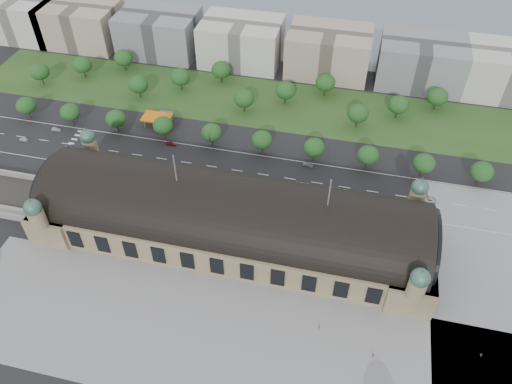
% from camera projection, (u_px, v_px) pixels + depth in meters
% --- Properties ---
extents(ground, '(900.00, 900.00, 0.00)m').
position_uv_depth(ground, '(232.00, 236.00, 195.51)').
color(ground, black).
rests_on(ground, ground).
extents(station, '(150.00, 48.40, 44.30)m').
position_uv_depth(station, '(231.00, 218.00, 188.36)').
color(station, tan).
rests_on(station, ground).
extents(plaza_south, '(190.00, 48.00, 0.12)m').
position_uv_depth(plaza_south, '(227.00, 341.00, 163.08)').
color(plaza_south, gray).
rests_on(plaza_south, ground).
extents(plaza_east, '(56.00, 100.00, 0.12)m').
position_uv_depth(plaza_east, '(509.00, 286.00, 178.69)').
color(plaza_east, gray).
rests_on(plaza_east, ground).
extents(road_slab, '(260.00, 26.00, 0.10)m').
position_uv_depth(road_slab, '(211.00, 167.00, 225.37)').
color(road_slab, black).
rests_on(road_slab, ground).
extents(grass_belt, '(300.00, 45.00, 0.10)m').
position_uv_depth(grass_belt, '(251.00, 101.00, 263.05)').
color(grass_belt, '#274E1F').
rests_on(grass_belt, ground).
extents(petrol_station, '(14.00, 13.00, 5.05)m').
position_uv_depth(petrol_station, '(162.00, 117.00, 247.96)').
color(petrol_station, orange).
rests_on(petrol_station, ground).
extents(office_0, '(45.00, 32.00, 24.00)m').
position_uv_depth(office_0, '(22.00, 17.00, 308.02)').
color(office_0, beige).
rests_on(office_0, ground).
extents(office_1, '(45.00, 32.00, 24.00)m').
position_uv_depth(office_1, '(82.00, 24.00, 301.48)').
color(office_1, tan).
rests_on(office_1, ground).
extents(office_2, '(45.00, 32.00, 24.00)m').
position_uv_depth(office_2, '(159.00, 33.00, 293.32)').
color(office_2, gray).
rests_on(office_2, ground).
extents(office_3, '(45.00, 32.00, 24.00)m').
position_uv_depth(office_3, '(242.00, 42.00, 285.15)').
color(office_3, beige).
rests_on(office_3, ground).
extents(office_4, '(45.00, 32.00, 24.00)m').
position_uv_depth(office_4, '(329.00, 52.00, 276.99)').
color(office_4, tan).
rests_on(office_4, ground).
extents(office_5, '(45.00, 32.00, 24.00)m').
position_uv_depth(office_5, '(421.00, 62.00, 268.82)').
color(office_5, gray).
rests_on(office_5, ground).
extents(office_6, '(45.00, 32.00, 24.00)m').
position_uv_depth(office_6, '(509.00, 72.00, 261.47)').
color(office_6, beige).
rests_on(office_6, ground).
extents(tree_row_0, '(9.60, 9.60, 11.52)m').
position_uv_depth(tree_row_0, '(26.00, 106.00, 247.04)').
color(tree_row_0, '#2D2116').
rests_on(tree_row_0, ground).
extents(tree_row_1, '(9.60, 9.60, 11.52)m').
position_uv_depth(tree_row_1, '(70.00, 112.00, 243.12)').
color(tree_row_1, '#2D2116').
rests_on(tree_row_1, ground).
extents(tree_row_2, '(9.60, 9.60, 11.52)m').
position_uv_depth(tree_row_2, '(116.00, 119.00, 239.20)').
color(tree_row_2, '#2D2116').
rests_on(tree_row_2, ground).
extents(tree_row_3, '(9.60, 9.60, 11.52)m').
position_uv_depth(tree_row_3, '(163.00, 125.00, 235.28)').
color(tree_row_3, '#2D2116').
rests_on(tree_row_3, ground).
extents(tree_row_4, '(9.60, 9.60, 11.52)m').
position_uv_depth(tree_row_4, '(212.00, 132.00, 231.36)').
color(tree_row_4, '#2D2116').
rests_on(tree_row_4, ground).
extents(tree_row_5, '(9.60, 9.60, 11.52)m').
position_uv_depth(tree_row_5, '(262.00, 140.00, 227.44)').
color(tree_row_5, '#2D2116').
rests_on(tree_row_5, ground).
extents(tree_row_6, '(9.60, 9.60, 11.52)m').
position_uv_depth(tree_row_6, '(314.00, 147.00, 223.52)').
color(tree_row_6, '#2D2116').
rests_on(tree_row_6, ground).
extents(tree_row_7, '(9.60, 9.60, 11.52)m').
position_uv_depth(tree_row_7, '(368.00, 155.00, 219.60)').
color(tree_row_7, '#2D2116').
rests_on(tree_row_7, ground).
extents(tree_row_8, '(9.60, 9.60, 11.52)m').
position_uv_depth(tree_row_8, '(424.00, 163.00, 215.68)').
color(tree_row_8, '#2D2116').
rests_on(tree_row_8, ground).
extents(tree_row_9, '(9.60, 9.60, 11.52)m').
position_uv_depth(tree_row_9, '(482.00, 172.00, 211.76)').
color(tree_row_9, '#2D2116').
rests_on(tree_row_9, ground).
extents(tree_belt_0, '(10.40, 10.40, 12.48)m').
position_uv_depth(tree_belt_0, '(40.00, 72.00, 269.24)').
color(tree_belt_0, '#2D2116').
rests_on(tree_belt_0, ground).
extents(tree_belt_1, '(10.40, 10.40, 12.48)m').
position_uv_depth(tree_belt_1, '(82.00, 65.00, 274.53)').
color(tree_belt_1, '#2D2116').
rests_on(tree_belt_1, ground).
extents(tree_belt_2, '(10.40, 10.40, 12.48)m').
position_uv_depth(tree_belt_2, '(123.00, 58.00, 279.83)').
color(tree_belt_2, '#2D2116').
rests_on(tree_belt_2, ground).
extents(tree_belt_3, '(10.40, 10.40, 12.48)m').
position_uv_depth(tree_belt_3, '(138.00, 84.00, 259.93)').
color(tree_belt_3, '#2D2116').
rests_on(tree_belt_3, ground).
extents(tree_belt_4, '(10.40, 10.40, 12.48)m').
position_uv_depth(tree_belt_4, '(180.00, 77.00, 265.22)').
color(tree_belt_4, '#2D2116').
rests_on(tree_belt_4, ground).
extents(tree_belt_5, '(10.40, 10.40, 12.48)m').
position_uv_depth(tree_belt_5, '(221.00, 70.00, 270.52)').
color(tree_belt_5, '#2D2116').
rests_on(tree_belt_5, ground).
extents(tree_belt_6, '(10.40, 10.40, 12.48)m').
position_uv_depth(tree_belt_6, '(244.00, 98.00, 250.62)').
color(tree_belt_6, '#2D2116').
rests_on(tree_belt_6, ground).
extents(tree_belt_7, '(10.40, 10.40, 12.48)m').
position_uv_depth(tree_belt_7, '(286.00, 90.00, 255.91)').
color(tree_belt_7, '#2D2116').
rests_on(tree_belt_7, ground).
extents(tree_belt_8, '(10.40, 10.40, 12.48)m').
position_uv_depth(tree_belt_8, '(325.00, 83.00, 261.21)').
color(tree_belt_8, '#2D2116').
rests_on(tree_belt_8, ground).
extents(tree_belt_9, '(10.40, 10.40, 12.48)m').
position_uv_depth(tree_belt_9, '(358.00, 113.00, 241.31)').
color(tree_belt_9, '#2D2116').
rests_on(tree_belt_9, ground).
extents(tree_belt_10, '(10.40, 10.40, 12.48)m').
position_uv_depth(tree_belt_10, '(399.00, 105.00, 246.61)').
color(tree_belt_10, '#2D2116').
rests_on(tree_belt_10, ground).
extents(tree_belt_11, '(10.40, 10.40, 12.48)m').
position_uv_depth(tree_belt_11, '(438.00, 96.00, 251.90)').
color(tree_belt_11, '#2D2116').
rests_on(tree_belt_11, ground).
extents(traffic_car_0, '(4.54, 1.90, 1.54)m').
position_uv_depth(traffic_car_0, '(23.00, 139.00, 238.36)').
color(traffic_car_0, silver).
rests_on(traffic_car_0, ground).
extents(traffic_car_1, '(4.47, 1.77, 1.45)m').
position_uv_depth(traffic_car_1, '(56.00, 129.00, 244.18)').
color(traffic_car_1, '#92969A').
rests_on(traffic_car_1, ground).
extents(traffic_car_2, '(5.27, 2.87, 1.40)m').
position_uv_depth(traffic_car_2, '(99.00, 161.00, 227.15)').
color(traffic_car_2, black).
rests_on(traffic_car_2, ground).
extents(traffic_car_3, '(4.79, 1.95, 1.39)m').
position_uv_depth(traffic_car_3, '(172.00, 144.00, 236.10)').
color(traffic_car_3, maroon).
rests_on(traffic_car_3, ground).
extents(traffic_car_5, '(4.84, 2.20, 1.54)m').
position_uv_depth(traffic_car_5, '(308.00, 165.00, 224.94)').
color(traffic_car_5, slate).
rests_on(traffic_car_5, ground).
extents(traffic_car_6, '(5.99, 2.89, 1.65)m').
position_uv_depth(traffic_car_6, '(429.00, 200.00, 208.95)').
color(traffic_car_6, '#BBBBBD').
rests_on(traffic_car_6, ground).
extents(parked_car_0, '(4.60, 4.15, 1.52)m').
position_uv_depth(parked_car_0, '(109.00, 176.00, 219.84)').
color(parked_car_0, black).
rests_on(parked_car_0, ground).
extents(parked_car_1, '(5.80, 4.35, 1.47)m').
position_uv_depth(parked_car_1, '(92.00, 166.00, 224.32)').
color(parked_car_1, maroon).
rests_on(parked_car_1, ground).
extents(parked_car_2, '(4.98, 4.24, 1.37)m').
position_uv_depth(parked_car_2, '(129.00, 172.00, 221.43)').
color(parked_car_2, '#1B264D').
rests_on(parked_car_2, ground).
extents(parked_car_3, '(4.93, 4.33, 1.61)m').
position_uv_depth(parked_car_3, '(173.00, 183.00, 216.14)').
color(parked_car_3, '#5C5F64').
rests_on(parked_car_3, ground).
extents(parked_car_4, '(4.45, 3.89, 1.45)m').
position_uv_depth(parked_car_4, '(178.00, 181.00, 217.20)').
color(parked_car_4, silver).
rests_on(parked_car_4, ground).
extents(parked_car_5, '(6.19, 5.61, 1.60)m').
position_uv_depth(parked_car_5, '(163.00, 180.00, 217.63)').
color(parked_car_5, '#9899A1').
rests_on(parked_car_5, ground).
extents(parked_car_6, '(4.76, 3.59, 1.28)m').
position_uv_depth(parked_car_6, '(163.00, 178.00, 218.83)').
color(parked_car_6, black).
rests_on(parked_car_6, ground).
extents(bus_west, '(11.55, 3.71, 3.16)m').
position_uv_depth(bus_west, '(222.00, 175.00, 219.00)').
color(bus_west, red).
rests_on(bus_west, ground).
extents(bus_mid, '(12.39, 3.85, 3.40)m').
position_uv_depth(bus_mid, '(296.00, 186.00, 213.51)').
color(bus_mid, beige).
rests_on(bus_mid, ground).
extents(bus_east, '(12.35, 3.64, 3.40)m').
position_uv_depth(bus_east, '(343.00, 194.00, 210.19)').
color(bus_east, beige).
rests_on(bus_east, ground).
extents(pedestrian_0, '(1.00, 0.80, 1.78)m').
position_uv_depth(pedestrian_0, '(319.00, 328.00, 165.52)').
color(pedestrian_0, gray).
rests_on(pedestrian_0, ground).
extents(pedestrian_1, '(0.65, 0.79, 1.87)m').
position_uv_depth(pedestrian_1, '(373.00, 355.00, 158.36)').
color(pedestrian_1, gray).
rests_on(pedestrian_1, ground).
extents(pedestrian_2, '(1.03, 1.06, 1.94)m').
position_uv_depth(pedestrian_2, '(481.00, 355.00, 158.52)').
color(pedestrian_2, gray).
rests_on(pedestrian_2, ground).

